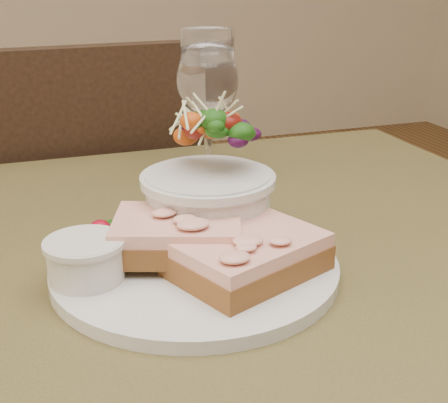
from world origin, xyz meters
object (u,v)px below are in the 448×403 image
object	(u,v)px
sandwich_front	(248,255)
salad_bowl	(208,176)
dinner_plate	(195,267)
chair_far	(82,345)
sandwich_back	(178,234)
cafe_table	(233,359)
wine_glass	(208,84)
ramekin	(85,258)

from	to	relation	value
sandwich_front	salad_bowl	size ratio (longest dim) A/B	1.17
sandwich_front	dinner_plate	bearing A→B (deg)	113.63
dinner_plate	salad_bowl	size ratio (longest dim) A/B	2.02
chair_far	sandwich_front	size ratio (longest dim) A/B	6.05
sandwich_front	sandwich_back	size ratio (longest dim) A/B	1.10
cafe_table	sandwich_back	distance (m)	0.15
chair_far	sandwich_back	bearing A→B (deg)	90.52
salad_bowl	cafe_table	bearing A→B (deg)	-82.49
wine_glass	dinner_plate	bearing A→B (deg)	-110.57
wine_glass	salad_bowl	bearing A→B (deg)	-107.89
cafe_table	ramekin	distance (m)	0.19
cafe_table	ramekin	xyz separation A→B (m)	(-0.13, -0.00, 0.13)
salad_bowl	chair_far	bearing A→B (deg)	99.22
sandwich_back	wine_glass	bearing A→B (deg)	85.41
sandwich_back	salad_bowl	size ratio (longest dim) A/B	1.07
cafe_table	sandwich_back	size ratio (longest dim) A/B	5.91
dinner_plate	sandwich_front	bearing A→B (deg)	-43.99
chair_far	ramekin	xyz separation A→B (m)	(-0.04, -0.62, 0.49)
cafe_table	sandwich_front	world-z (taller)	sandwich_front
sandwich_front	ramekin	bearing A→B (deg)	143.70
wine_glass	sandwich_back	bearing A→B (deg)	-114.05
dinner_plate	sandwich_front	xyz separation A→B (m)	(0.04, -0.04, 0.02)
salad_bowl	wine_glass	bearing A→B (deg)	72.11
sandwich_front	salad_bowl	distance (m)	0.10
cafe_table	wine_glass	world-z (taller)	wine_glass
cafe_table	salad_bowl	distance (m)	0.18
sandwich_back	sandwich_front	bearing A→B (deg)	-22.71
dinner_plate	sandwich_back	distance (m)	0.03
ramekin	salad_bowl	xyz separation A→B (m)	(0.13, 0.06, 0.04)
sandwich_back	wine_glass	distance (m)	0.27
sandwich_back	salad_bowl	world-z (taller)	salad_bowl
dinner_plate	chair_far	bearing A→B (deg)	95.62
sandwich_front	wine_glass	world-z (taller)	wine_glass
dinner_plate	wine_glass	world-z (taller)	wine_glass
chair_far	salad_bowl	world-z (taller)	chair_far
sandwich_back	salad_bowl	xyz separation A→B (m)	(0.04, 0.05, 0.04)
cafe_table	chair_far	xyz separation A→B (m)	(-0.10, 0.62, -0.36)
cafe_table	dinner_plate	xyz separation A→B (m)	(-0.04, -0.00, 0.11)
chair_far	salad_bowl	xyz separation A→B (m)	(0.09, -0.56, 0.53)
ramekin	wine_glass	xyz separation A→B (m)	(0.19, 0.24, 0.09)
chair_far	dinner_plate	bearing A→B (deg)	91.63
cafe_table	chair_far	bearing A→B (deg)	99.07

